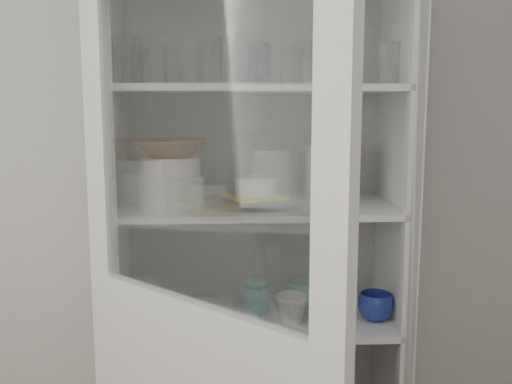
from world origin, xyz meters
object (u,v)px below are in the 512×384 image
(plate_stack_front, at_px, (171,192))
(measuring_cups, at_px, (229,317))
(goblet_1, at_px, (223,60))
(yellow_trivet, at_px, (255,196))
(goblet_0, at_px, (139,63))
(plate_stack_back, at_px, (144,185))
(pantry_cabinet, at_px, (255,287))
(mug_blue, at_px, (375,307))
(mug_white, at_px, (292,309))
(cream_bowl, at_px, (171,166))
(terracotta_bowl, at_px, (170,148))
(mug_teal, at_px, (303,294))
(white_ramekin, at_px, (255,186))
(white_canister, at_px, (145,296))
(teal_jar, at_px, (257,296))
(grey_bowl_stack, at_px, (327,173))
(glass_platter, at_px, (255,201))
(goblet_2, at_px, (261,62))
(goblet_3, at_px, (312,61))

(plate_stack_front, distance_m, measuring_cups, 0.47)
(goblet_1, bearing_deg, plate_stack_front, -136.75)
(yellow_trivet, bearing_deg, goblet_1, 145.16)
(goblet_0, height_order, plate_stack_back, goblet_0)
(plate_stack_back, bearing_deg, pantry_cabinet, -11.60)
(mug_blue, height_order, mug_white, mug_white)
(plate_stack_front, distance_m, cream_bowl, 0.09)
(terracotta_bowl, xyz_separation_m, mug_teal, (0.46, 0.14, -0.55))
(goblet_0, xyz_separation_m, plate_stack_front, (0.12, -0.18, -0.42))
(goblet_1, relative_size, cream_bowl, 0.96)
(white_ramekin, relative_size, white_canister, 1.18)
(white_ramekin, relative_size, teal_jar, 1.24)
(plate_stack_front, relative_size, white_ramekin, 1.52)
(yellow_trivet, xyz_separation_m, measuring_cups, (-0.09, -0.07, -0.41))
(goblet_0, bearing_deg, grey_bowl_stack, -6.24)
(yellow_trivet, bearing_deg, teal_jar, 76.70)
(yellow_trivet, bearing_deg, pantry_cabinet, 87.53)
(white_ramekin, bearing_deg, glass_platter, 0.00)
(goblet_0, xyz_separation_m, goblet_1, (0.29, -0.02, 0.01))
(grey_bowl_stack, height_order, white_canister, grey_bowl_stack)
(plate_stack_front, relative_size, plate_stack_back, 0.93)
(measuring_cups, bearing_deg, goblet_2, 54.04)
(goblet_2, bearing_deg, white_canister, -173.69)
(goblet_0, distance_m, cream_bowl, 0.40)
(mug_teal, relative_size, measuring_cups, 1.10)
(measuring_cups, bearing_deg, mug_teal, 25.76)
(cream_bowl, relative_size, mug_teal, 1.74)
(mug_blue, bearing_deg, grey_bowl_stack, 150.17)
(yellow_trivet, bearing_deg, white_ramekin, 0.00)
(pantry_cabinet, height_order, plate_stack_back, pantry_cabinet)
(teal_jar, relative_size, measuring_cups, 1.15)
(goblet_1, relative_size, mug_blue, 1.50)
(pantry_cabinet, bearing_deg, white_canister, -177.47)
(glass_platter, height_order, white_canister, glass_platter)
(cream_bowl, height_order, teal_jar, cream_bowl)
(cream_bowl, height_order, glass_platter, cream_bowl)
(terracotta_bowl, height_order, white_canister, terracotta_bowl)
(goblet_2, distance_m, yellow_trivet, 0.47)
(goblet_3, xyz_separation_m, white_canister, (-0.60, -0.04, -0.83))
(grey_bowl_stack, bearing_deg, mug_blue, -31.85)
(goblet_3, distance_m, cream_bowl, 0.62)
(mug_teal, xyz_separation_m, measuring_cups, (-0.27, -0.13, -0.03))
(teal_jar, bearing_deg, goblet_2, 74.78)
(goblet_2, bearing_deg, yellow_trivet, -104.67)
(plate_stack_front, xyz_separation_m, teal_jar, (0.28, 0.11, -0.40))
(pantry_cabinet, bearing_deg, cream_bowl, -152.43)
(cream_bowl, xyz_separation_m, glass_platter, (0.28, 0.09, -0.13))
(goblet_1, bearing_deg, glass_platter, -34.84)
(glass_platter, height_order, mug_white, glass_platter)
(yellow_trivet, bearing_deg, white_canister, 173.77)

